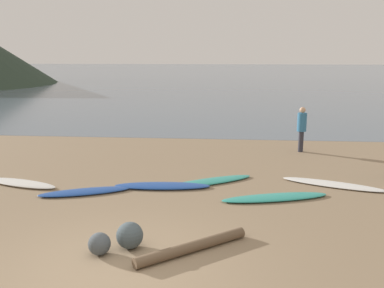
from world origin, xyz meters
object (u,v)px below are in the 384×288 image
object	(u,v)px
driftwood_log	(192,247)
surfboard_2	(162,186)
beach_rock_far	(99,244)
surfboard_3	(209,181)
surfboard_0	(21,183)
surfboard_4	(275,197)
person_0	(302,126)
beach_rock_near	(130,235)
surfboard_5	(333,184)
surfboard_1	(85,192)

from	to	relation	value
driftwood_log	surfboard_2	bearing A→B (deg)	107.06
surfboard_2	beach_rock_far	world-z (taller)	beach_rock_far
beach_rock_far	driftwood_log	bearing A→B (deg)	8.25
surfboard_3	beach_rock_far	distance (m)	4.62
surfboard_3	driftwood_log	distance (m)	4.06
surfboard_0	surfboard_4	distance (m)	6.63
surfboard_3	beach_rock_far	xyz separation A→B (m)	(-1.70, -4.29, 0.16)
surfboard_0	person_0	xyz separation A→B (m)	(8.02, 4.55, 0.89)
surfboard_3	surfboard_0	bearing A→B (deg)	156.48
person_0	beach_rock_near	distance (m)	9.05
beach_rock_near	beach_rock_far	bearing A→B (deg)	-148.52
driftwood_log	surfboard_5	bearing A→B (deg)	50.43
surfboard_0	person_0	world-z (taller)	person_0
surfboard_0	surfboard_1	bearing A→B (deg)	1.25
surfboard_0	person_0	size ratio (longest dim) A/B	1.39
beach_rock_near	surfboard_3	bearing A→B (deg)	72.88
surfboard_1	surfboard_3	xyz separation A→B (m)	(3.05, 1.13, -0.01)
surfboard_3	surfboard_4	size ratio (longest dim) A/B	0.98
surfboard_0	surfboard_3	distance (m)	5.00
surfboard_5	beach_rock_near	size ratio (longest dim) A/B	5.52
surfboard_2	person_0	world-z (taller)	person_0
surfboard_2	surfboard_3	world-z (taller)	surfboard_2
surfboard_4	driftwood_log	distance (m)	3.39
surfboard_0	surfboard_1	distance (m)	1.99
surfboard_0	surfboard_2	xyz separation A→B (m)	(3.78, 0.10, 0.00)
beach_rock_far	surfboard_3	bearing A→B (deg)	68.34
surfboard_0	beach_rock_far	bearing A→B (deg)	-31.93
beach_rock_near	beach_rock_far	distance (m)	0.56
surfboard_3	surfboard_4	world-z (taller)	surfboard_4
surfboard_0	beach_rock_near	xyz separation A→B (m)	(3.73, -3.40, 0.19)
surfboard_0	person_0	bearing A→B (deg)	46.14
surfboard_2	beach_rock_near	world-z (taller)	beach_rock_near
surfboard_3	surfboard_5	size ratio (longest dim) A/B	0.97
surfboard_3	beach_rock_near	xyz separation A→B (m)	(-1.23, -4.00, 0.20)
surfboard_2	surfboard_4	distance (m)	2.91
surfboard_2	surfboard_0	bearing A→B (deg)	177.19
surfboard_3	driftwood_log	bearing A→B (deg)	-121.86
surfboard_1	driftwood_log	xyz separation A→B (m)	(2.95, -2.93, 0.05)
surfboard_2	driftwood_log	size ratio (longest dim) A/B	1.10
surfboard_1	surfboard_2	distance (m)	1.96
surfboard_0	surfboard_4	xyz separation A→B (m)	(6.61, -0.54, -0.00)
surfboard_1	surfboard_0	bearing A→B (deg)	143.62
surfboard_1	surfboard_4	bearing A→B (deg)	-21.26
driftwood_log	surfboard_3	bearing A→B (deg)	88.60
surfboard_1	person_0	size ratio (longest dim) A/B	1.43
surfboard_3	person_0	world-z (taller)	person_0
surfboard_2	person_0	size ratio (longest dim) A/B	1.57
surfboard_5	beach_rock_far	bearing A→B (deg)	-117.55
surfboard_1	beach_rock_near	bearing A→B (deg)	-78.77
surfboard_5	person_0	size ratio (longest dim) A/B	1.69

